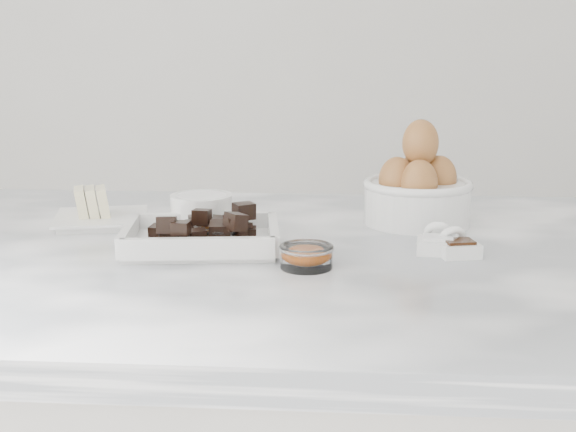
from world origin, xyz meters
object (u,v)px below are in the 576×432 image
object	(u,v)px
sugar_ramekin	(202,211)
salt_spoon	(438,242)
chocolate_dish	(201,233)
honey_bowl	(220,235)
zest_bowl	(306,255)
egg_bowl	(418,190)
vanilla_spoon	(457,246)
butter_plate	(100,212)

from	to	relation	value
sugar_ramekin	salt_spoon	xyz separation A→B (m)	(0.34, -0.10, -0.02)
chocolate_dish	honey_bowl	bearing A→B (deg)	26.88
sugar_ramekin	zest_bowl	size ratio (longest dim) A/B	1.33
salt_spoon	sugar_ramekin	bearing A→B (deg)	164.15
egg_bowl	salt_spoon	world-z (taller)	egg_bowl
zest_bowl	vanilla_spoon	distance (m)	0.21
egg_bowl	sugar_ramekin	bearing A→B (deg)	-167.18
chocolate_dish	zest_bowl	distance (m)	0.17
egg_bowl	honey_bowl	size ratio (longest dim) A/B	2.24
vanilla_spoon	butter_plate	bearing A→B (deg)	164.89
sugar_ramekin	zest_bowl	distance (m)	0.25
chocolate_dish	salt_spoon	bearing A→B (deg)	1.30
sugar_ramekin	vanilla_spoon	xyz separation A→B (m)	(0.36, -0.11, -0.02)
butter_plate	egg_bowl	bearing A→B (deg)	4.85
honey_bowl	vanilla_spoon	bearing A→B (deg)	-3.42
sugar_ramekin	egg_bowl	size ratio (longest dim) A/B	0.54
butter_plate	egg_bowl	size ratio (longest dim) A/B	0.99
vanilla_spoon	zest_bowl	bearing A→B (deg)	-159.12
butter_plate	honey_bowl	world-z (taller)	butter_plate
chocolate_dish	honey_bowl	distance (m)	0.03
egg_bowl	vanilla_spoon	xyz separation A→B (m)	(0.04, -0.18, -0.04)
sugar_ramekin	egg_bowl	xyz separation A→B (m)	(0.32, 0.07, 0.02)
zest_bowl	egg_bowl	bearing A→B (deg)	58.53
egg_bowl	salt_spoon	distance (m)	0.17
egg_bowl	honey_bowl	distance (m)	0.33
vanilla_spoon	chocolate_dish	bearing A→B (deg)	178.87
chocolate_dish	salt_spoon	distance (m)	0.32
honey_bowl	zest_bowl	world-z (taller)	honey_bowl
butter_plate	sugar_ramekin	xyz separation A→B (m)	(0.16, -0.03, 0.01)
vanilla_spoon	salt_spoon	world-z (taller)	salt_spoon
chocolate_dish	honey_bowl	world-z (taller)	chocolate_dish
zest_bowl	vanilla_spoon	xyz separation A→B (m)	(0.20, 0.07, -0.00)
chocolate_dish	salt_spoon	xyz separation A→B (m)	(0.32, 0.01, -0.01)
zest_bowl	honey_bowl	bearing A→B (deg)	142.70
chocolate_dish	butter_plate	size ratio (longest dim) A/B	1.36
chocolate_dish	butter_plate	xyz separation A→B (m)	(-0.18, 0.14, -0.00)
chocolate_dish	honey_bowl	size ratio (longest dim) A/B	3.00
chocolate_dish	salt_spoon	size ratio (longest dim) A/B	3.20
sugar_ramekin	vanilla_spoon	size ratio (longest dim) A/B	1.31
chocolate_dish	sugar_ramekin	xyz separation A→B (m)	(-0.02, 0.10, 0.01)
honey_bowl	vanilla_spoon	distance (m)	0.32
sugar_ramekin	zest_bowl	bearing A→B (deg)	-48.16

